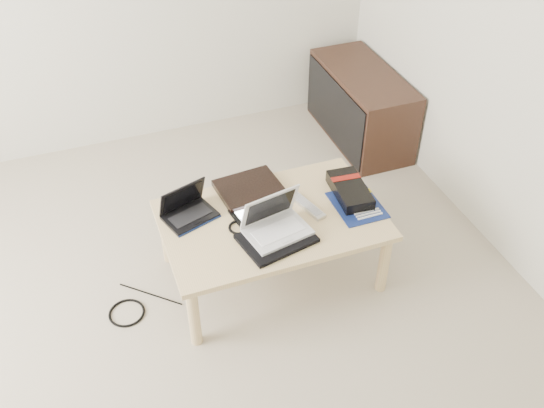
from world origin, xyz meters
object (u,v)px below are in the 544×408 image
object	(u,v)px
coffee_table	(272,225)
gpu_box	(350,190)
netbook	(188,210)
white_laptop	(275,223)
media_cabinet	(360,106)

from	to	relation	value
coffee_table	gpu_box	bearing A→B (deg)	3.54
coffee_table	gpu_box	world-z (taller)	gpu_box
netbook	white_laptop	bearing A→B (deg)	-36.56
media_cabinet	netbook	world-z (taller)	netbook
gpu_box	media_cabinet	bearing A→B (deg)	59.97
media_cabinet	netbook	size ratio (longest dim) A/B	3.04
coffee_table	netbook	xyz separation A→B (m)	(-0.39, 0.16, 0.09)
white_laptop	gpu_box	xyz separation A→B (m)	(0.47, 0.14, -0.03)
media_cabinet	netbook	xyz separation A→B (m)	(-1.42, -0.89, 0.19)
white_laptop	gpu_box	bearing A→B (deg)	16.24
white_laptop	gpu_box	distance (m)	0.49
white_laptop	gpu_box	world-z (taller)	white_laptop
media_cabinet	netbook	distance (m)	1.69
white_laptop	media_cabinet	bearing A→B (deg)	47.58
media_cabinet	gpu_box	bearing A→B (deg)	-120.03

